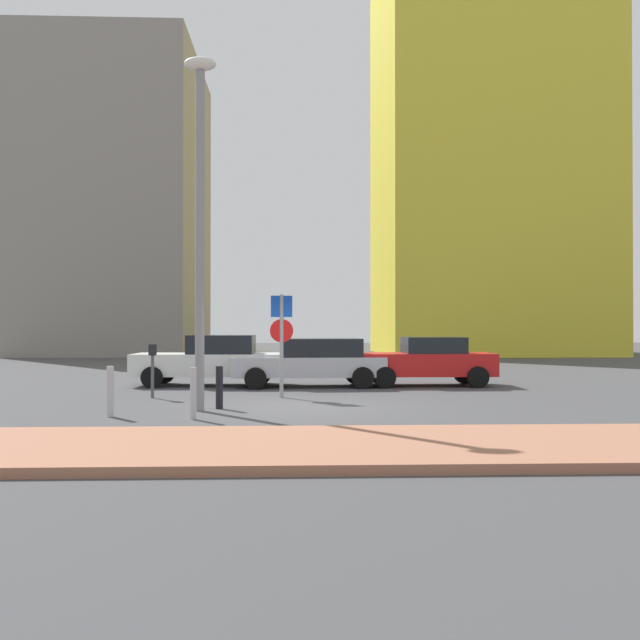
% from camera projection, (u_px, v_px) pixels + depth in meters
% --- Properties ---
extents(ground_plane, '(120.00, 120.00, 0.00)m').
position_uv_depth(ground_plane, '(301.00, 407.00, 15.34)').
color(ground_plane, '#424244').
extents(sidewalk_brick, '(40.00, 3.31, 0.14)m').
position_uv_depth(sidewalk_brick, '(305.00, 447.00, 9.85)').
color(sidewalk_brick, '#9E664C').
rests_on(sidewalk_brick, ground).
extents(parked_car_white, '(4.63, 2.00, 1.56)m').
position_uv_depth(parked_car_white, '(212.00, 360.00, 20.90)').
color(parked_car_white, white).
rests_on(parked_car_white, ground).
extents(parked_car_silver, '(4.66, 2.05, 1.46)m').
position_uv_depth(parked_car_silver, '(312.00, 361.00, 20.55)').
color(parked_car_silver, '#B7BABF').
rests_on(parked_car_silver, ground).
extents(parked_car_red, '(4.07, 1.89, 1.50)m').
position_uv_depth(parked_car_red, '(428.00, 361.00, 20.87)').
color(parked_car_red, red).
rests_on(parked_car_red, ground).
extents(parking_sign_post, '(0.60, 0.10, 2.64)m').
position_uv_depth(parking_sign_post, '(282.00, 333.00, 17.39)').
color(parking_sign_post, gray).
rests_on(parking_sign_post, ground).
extents(parking_meter, '(0.18, 0.14, 1.37)m').
position_uv_depth(parking_meter, '(153.00, 363.00, 17.25)').
color(parking_meter, '#4C4C51').
rests_on(parking_meter, ground).
extents(street_lamp, '(0.70, 0.36, 7.66)m').
position_uv_depth(street_lamp, '(200.00, 204.00, 14.64)').
color(street_lamp, gray).
rests_on(street_lamp, ground).
extents(traffic_bollard_near, '(0.13, 0.13, 1.02)m').
position_uv_depth(traffic_bollard_near, '(193.00, 394.00, 13.27)').
color(traffic_bollard_near, '#B7B7BC').
rests_on(traffic_bollard_near, ground).
extents(traffic_bollard_mid, '(0.14, 0.14, 1.02)m').
position_uv_depth(traffic_bollard_mid, '(110.00, 391.00, 13.67)').
color(traffic_bollard_mid, '#B7B7BC').
rests_on(traffic_bollard_mid, ground).
extents(traffic_bollard_far, '(0.16, 0.16, 0.95)m').
position_uv_depth(traffic_bollard_far, '(219.00, 387.00, 15.00)').
color(traffic_bollard_far, black).
rests_on(traffic_bollard_far, ground).
extents(building_colorful_midrise, '(14.02, 12.63, 26.67)m').
position_uv_depth(building_colorful_midrise, '(484.00, 156.00, 45.83)').
color(building_colorful_midrise, gold).
rests_on(building_colorful_midrise, ground).
extents(building_under_construction, '(10.70, 13.23, 19.91)m').
position_uv_depth(building_under_construction, '(120.00, 207.00, 46.00)').
color(building_under_construction, gray).
rests_on(building_under_construction, ground).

